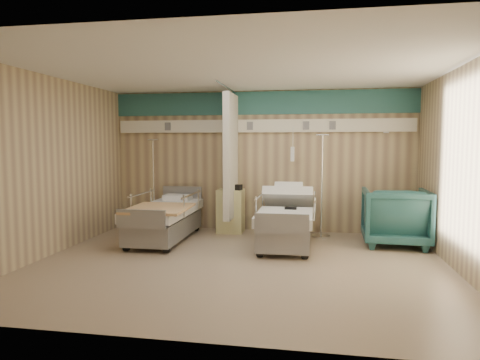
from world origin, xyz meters
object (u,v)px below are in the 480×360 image
(visitor_armchair, at_px, (395,217))
(iv_stand_right, at_px, (321,216))
(iv_stand_left, at_px, (154,212))
(bed_left, at_px, (165,223))
(bedside_cabinet, at_px, (231,211))
(bed_right, at_px, (286,227))

(visitor_armchair, bearing_deg, iv_stand_right, -17.17)
(visitor_armchair, relative_size, iv_stand_left, 0.59)
(bed_left, distance_m, bedside_cabinet, 1.39)
(bed_left, xyz_separation_m, bedside_cabinet, (1.05, 0.90, 0.11))
(iv_stand_right, bearing_deg, visitor_armchair, -19.54)
(bed_left, height_order, iv_stand_right, iv_stand_right)
(bed_right, height_order, iv_stand_left, iv_stand_left)
(bed_right, xyz_separation_m, bedside_cabinet, (-1.15, 0.90, 0.11))
(iv_stand_right, bearing_deg, bedside_cabinet, 174.82)
(bed_right, relative_size, iv_stand_right, 1.12)
(bed_left, xyz_separation_m, visitor_armchair, (4.05, 0.30, 0.18))
(iv_stand_right, relative_size, iv_stand_left, 1.05)
(bed_right, xyz_separation_m, bed_left, (-2.20, 0.00, 0.00))
(bed_right, height_order, iv_stand_right, iv_stand_right)
(bedside_cabinet, bearing_deg, bed_left, -139.40)
(visitor_armchair, bearing_deg, bedside_cabinet, -8.93)
(iv_stand_right, bearing_deg, bed_left, -165.23)
(bed_left, height_order, bedside_cabinet, bedside_cabinet)
(bedside_cabinet, xyz_separation_m, visitor_armchair, (3.00, -0.60, 0.07))
(bed_right, bearing_deg, visitor_armchair, 9.21)
(bed_left, bearing_deg, bed_right, 0.00)
(bed_left, xyz_separation_m, iv_stand_left, (-0.48, 0.72, 0.06))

